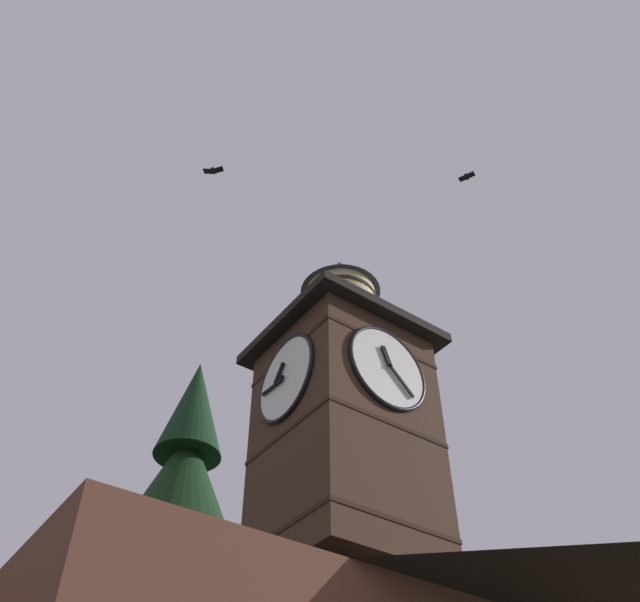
% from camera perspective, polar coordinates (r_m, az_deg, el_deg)
% --- Properties ---
extents(clock_tower, '(3.99, 3.99, 9.31)m').
position_cam_1_polar(clock_tower, '(16.94, 1.95, -9.68)').
color(clock_tower, '#422B1E').
rests_on(clock_tower, building_main).
extents(flying_bird_high, '(0.59, 0.59, 0.15)m').
position_cam_1_polar(flying_bird_high, '(22.90, -8.67, 10.43)').
color(flying_bird_high, black).
extents(flying_bird_low, '(0.38, 0.56, 0.15)m').
position_cam_1_polar(flying_bird_low, '(23.43, 11.83, 9.85)').
color(flying_bird_low, black).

